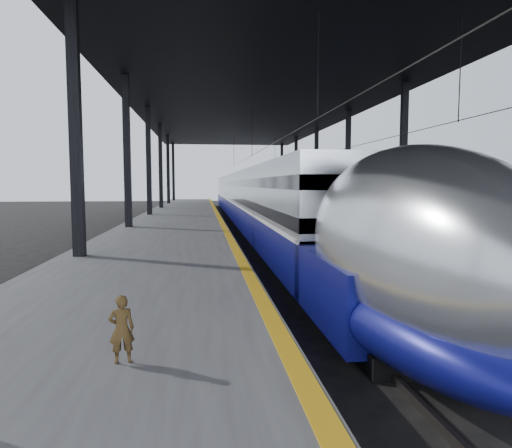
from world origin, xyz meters
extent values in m
plane|color=black|center=(0.00, 0.00, 0.00)|extent=(160.00, 160.00, 0.00)
cube|color=#4C4C4F|center=(-3.50, 20.00, 0.50)|extent=(6.00, 80.00, 1.00)
cube|color=gold|center=(-0.70, 20.00, 1.00)|extent=(0.30, 80.00, 0.01)
cube|color=slate|center=(1.28, 20.00, 0.08)|extent=(0.08, 80.00, 0.16)
cube|color=slate|center=(2.72, 20.00, 0.08)|extent=(0.08, 80.00, 0.16)
cube|color=slate|center=(6.28, 20.00, 0.08)|extent=(0.08, 80.00, 0.16)
cube|color=slate|center=(7.72, 20.00, 0.08)|extent=(0.08, 80.00, 0.16)
cube|color=black|center=(-5.80, 5.00, 4.50)|extent=(0.35, 0.35, 9.00)
cube|color=black|center=(-5.80, 15.00, 4.50)|extent=(0.35, 0.35, 9.00)
cube|color=black|center=(9.60, 15.00, 4.50)|extent=(0.35, 0.35, 9.00)
cube|color=black|center=(-5.80, 25.00, 4.50)|extent=(0.35, 0.35, 9.00)
cube|color=black|center=(9.60, 25.00, 4.50)|extent=(0.35, 0.35, 9.00)
cube|color=black|center=(-5.80, 35.00, 4.50)|extent=(0.35, 0.35, 9.00)
cube|color=black|center=(9.60, 35.00, 4.50)|extent=(0.35, 0.35, 9.00)
cube|color=black|center=(-5.80, 45.00, 4.50)|extent=(0.35, 0.35, 9.00)
cube|color=black|center=(9.60, 45.00, 4.50)|extent=(0.35, 0.35, 9.00)
cube|color=black|center=(-5.80, 55.00, 4.50)|extent=(0.35, 0.35, 9.00)
cube|color=black|center=(9.60, 55.00, 4.50)|extent=(0.35, 0.35, 9.00)
cube|color=black|center=(1.90, 20.00, 9.25)|extent=(18.00, 75.00, 0.45)
cylinder|color=slate|center=(2.00, 20.00, 5.50)|extent=(0.03, 74.00, 0.03)
cylinder|color=slate|center=(7.00, 20.00, 5.50)|extent=(0.03, 74.00, 0.03)
cube|color=silver|center=(2.00, 29.70, 2.24)|extent=(2.82, 57.00, 3.89)
cube|color=#0D0E5F|center=(2.00, 28.20, 1.02)|extent=(2.90, 62.00, 1.51)
cube|color=silver|center=(2.00, 29.70, 1.80)|extent=(2.92, 57.00, 0.10)
cube|color=black|center=(2.00, 29.70, 3.36)|extent=(2.86, 57.00, 0.41)
cube|color=black|center=(2.00, 29.70, 2.24)|extent=(2.86, 57.00, 0.41)
ellipsoid|color=silver|center=(2.00, -1.80, 2.09)|extent=(2.82, 8.40, 3.89)
ellipsoid|color=#0D0E5F|center=(2.00, -1.80, 0.97)|extent=(2.90, 8.40, 1.65)
ellipsoid|color=black|center=(2.00, -4.40, 2.87)|extent=(1.46, 2.20, 0.88)
cube|color=black|center=(2.00, -1.80, 0.20)|extent=(2.14, 2.60, 0.40)
cube|color=black|center=(2.00, 20.20, 0.20)|extent=(2.14, 2.60, 0.40)
cube|color=navy|center=(7.00, 15.49, 1.89)|extent=(2.65, 18.00, 3.59)
cube|color=gray|center=(7.00, 7.09, 1.89)|extent=(2.70, 1.20, 3.64)
cube|color=black|center=(7.00, 6.47, 2.70)|extent=(1.61, 0.06, 0.80)
cube|color=#A00C15|center=(7.00, 6.47, 1.47)|extent=(1.14, 0.06, 0.52)
cube|color=gray|center=(7.00, 34.49, 1.89)|extent=(2.65, 18.00, 3.59)
cube|color=gray|center=(7.00, 53.49, 1.89)|extent=(2.65, 18.00, 3.59)
cube|color=black|center=(7.00, 9.49, 0.18)|extent=(2.08, 2.40, 0.36)
cube|color=black|center=(7.00, 31.49, 0.18)|extent=(2.08, 2.40, 0.36)
imported|color=#473317|center=(-2.92, -4.22, 1.45)|extent=(0.37, 0.28, 0.90)
camera|label=1|loc=(-1.87, -10.12, 3.32)|focal=32.00mm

